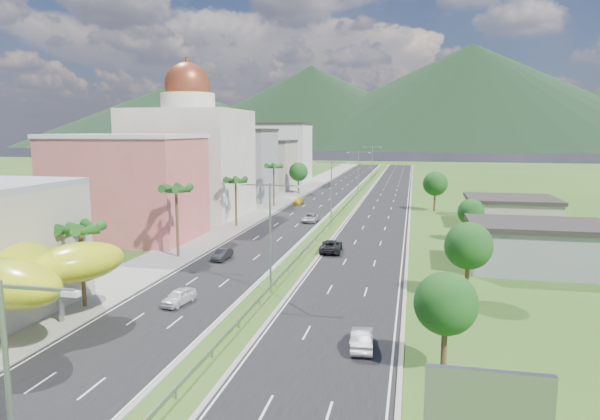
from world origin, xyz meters
The scene contains 34 objects.
ground centered at (0.00, 0.00, 0.00)m, with size 500.00×500.00×0.00m, color #2D5119.
road_left centered at (-7.50, 90.00, 0.02)m, with size 11.00×260.00×0.04m, color black.
road_right centered at (7.50, 90.00, 0.02)m, with size 11.00×260.00×0.04m, color black.
sidewalk_left centered at (-17.00, 90.00, 0.06)m, with size 7.00×260.00×0.12m, color gray.
median_guardrail centered at (0.00, 71.99, 0.62)m, with size 0.10×216.06×0.76m.
streetlight_median_a centered at (0.00, -25.00, 6.75)m, with size 6.04×0.25×11.00m.
streetlight_median_b centered at (0.00, 10.00, 6.75)m, with size 6.04×0.25×11.00m.
streetlight_median_c centered at (0.00, 50.00, 6.75)m, with size 6.04×0.25×11.00m.
streetlight_median_d centered at (0.00, 95.00, 6.75)m, with size 6.04×0.25×11.00m.
streetlight_median_e centered at (0.00, 140.00, 6.75)m, with size 6.04×0.25×11.00m.
pink_shophouse centered at (-28.00, 32.00, 7.50)m, with size 20.00×15.00×15.00m, color #CE5554.
domed_building centered at (-28.00, 55.00, 11.35)m, with size 20.00×20.00×28.70m.
midrise_grey centered at (-27.00, 80.00, 8.00)m, with size 16.00×15.00×16.00m, color gray.
midrise_beige centered at (-27.00, 102.00, 6.50)m, with size 16.00×15.00×13.00m, color #A19784.
midrise_white centered at (-27.00, 125.00, 9.00)m, with size 16.00×15.00×18.00m, color silver.
billboard centered at (17.00, -18.00, 4.42)m, with size 5.20×0.35×6.20m.
shed_near centered at (28.00, 25.00, 2.50)m, with size 15.00×10.00×5.00m, color gray.
shed_far centered at (30.00, 55.00, 2.20)m, with size 14.00×12.00×4.40m, color #A19784.
palm_tree_b centered at (-15.50, 2.00, 7.06)m, with size 3.60×3.60×8.10m.
palm_tree_c centered at (-15.50, 22.00, 8.50)m, with size 3.60×3.60×9.60m.
palm_tree_d centered at (-15.50, 45.00, 7.54)m, with size 3.60×3.60×8.60m.
palm_tree_e centered at (-15.50, 70.00, 8.31)m, with size 3.60×3.60×9.40m.
leafy_tree_lfar centered at (-15.50, 95.00, 5.58)m, with size 4.90×4.90×8.05m.
leafy_tree_ra centered at (16.00, -5.00, 4.78)m, with size 4.20×4.20×6.90m.
leafy_tree_rb centered at (19.00, 12.00, 5.18)m, with size 4.55×4.55×7.47m.
leafy_tree_rc centered at (22.00, 40.00, 4.37)m, with size 3.85×3.85×6.33m.
leafy_tree_rd centered at (18.00, 70.00, 5.58)m, with size 4.90×4.90×8.05m.
mountain_ridge centered at (60.00, 450.00, 0.00)m, with size 860.00×140.00×90.00m, color black, non-canonical shape.
car_white_near_left centered at (-7.39, 4.51, 0.75)m, with size 1.68×4.17×1.42m, color white.
car_dark_left centered at (-9.49, 21.87, 0.71)m, with size 1.42×4.06×1.34m, color black.
car_silver_mid_left centered at (-4.05, 51.93, 0.76)m, with size 2.39×5.19×1.44m, color #ABAEB3.
car_yellow_far_left centered at (-11.02, 74.42, 0.68)m, with size 1.79×4.41×1.28m, color gold.
car_silver_right centered at (10.29, -2.19, 0.79)m, with size 1.59×4.56×1.50m, color #AEB1B6.
car_dark_far_right centered at (3.20, 28.99, 0.85)m, with size 2.70×5.86×1.63m, color black.
Camera 1 is at (13.66, -40.06, 16.01)m, focal length 32.00 mm.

